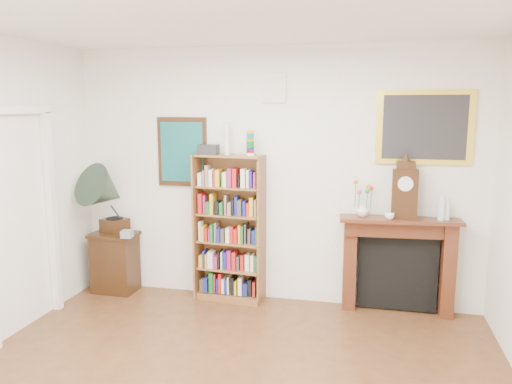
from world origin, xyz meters
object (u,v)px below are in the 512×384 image
Objects in this scene: flower_vase at (363,210)px; bottle_left at (442,208)px; mantel_clock at (405,191)px; fireplace at (398,257)px; teacup at (390,216)px; side_cabinet at (115,262)px; bottle_right at (447,210)px; bookshelf at (229,220)px; cd_stack at (127,234)px; gramophone at (107,194)px.

bottle_left is (0.77, -0.01, 0.05)m from flower_vase.
mantel_clock is 0.46m from flower_vase.
flower_vase reaches higher than fireplace.
side_cabinet is at bearing 179.75° from teacup.
teacup is at bearing -169.80° from bottle_right.
bookshelf is at bearing -179.34° from flower_vase.
cd_stack is at bearing -176.43° from bottle_left.
side_cabinet is 3.21m from fireplace.
bookshelf is 2.23m from bottle_left.
bookshelf reaches higher than flower_vase.
teacup reaches higher than fireplace.
bottle_left is at bearing -12.03° from fireplace.
side_cabinet is at bearing 177.87° from fireplace.
side_cabinet is 5.09× the size of flower_vase.
bottle_left is (3.35, 0.21, 0.41)m from cd_stack.
side_cabinet is 2.92m from flower_vase.
flower_vase is 0.78m from bottle_left.
bottle_right reaches higher than flower_vase.
fireplace is at bearing 7.67° from bookshelf.
flower_vase is (2.82, 0.07, 0.75)m from side_cabinet.
side_cabinet is (-1.38, -0.05, -0.56)m from bookshelf.
gramophone reaches higher than teacup.
side_cabinet is at bearing 101.67° from gramophone.
bottle_right reaches higher than side_cabinet.
gramophone is 0.51m from cd_stack.
bottle_right is (0.05, 0.03, -0.02)m from bottle_left.
bookshelf is 1.45m from flower_vase.
flower_vase is at bearing -178.76° from bottle_right.
mantel_clock is at bearing -62.96° from fireplace.
cd_stack is at bearing -179.11° from fireplace.
cd_stack is at bearing -177.31° from teacup.
flower_vase is (-0.38, -0.05, 0.50)m from fireplace.
side_cabinet is 0.83m from gramophone.
fireplace is 0.70m from bottle_right.
cd_stack is (-1.14, -0.20, -0.17)m from bookshelf.
bookshelf is at bearing -179.13° from bottle_right.
fireplace is at bearing 25.51° from gramophone.
bottle_right is (0.83, 0.02, 0.03)m from flower_vase.
cd_stack is 1.29× the size of teacup.
bookshelf reaches higher than side_cabinet.
gramophone reaches higher than bottle_right.
bottle_right is (0.56, 0.10, 0.06)m from teacup.
bottle_left is (3.61, 0.14, -0.03)m from gramophone.
bottle_right reaches higher than fireplace.
cd_stack reaches higher than side_cabinet.
bottle_left reaches higher than side_cabinet.
flower_vase is at bearing 6.34° from bookshelf.
cd_stack is at bearing -174.63° from mantel_clock.
bookshelf is at bearing 3.74° from side_cabinet.
teacup is (3.11, 0.07, -0.11)m from gramophone.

